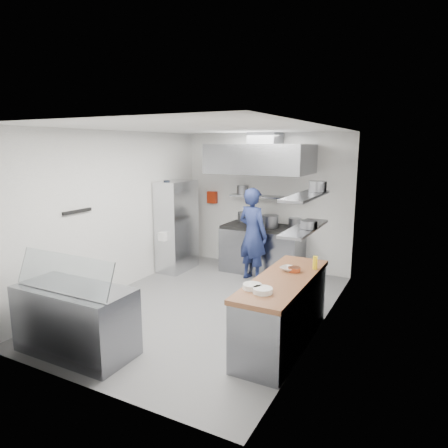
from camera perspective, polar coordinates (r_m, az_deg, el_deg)
The scene contains 35 objects.
floor at distance 6.57m, azimuth -2.46°, elevation -11.67°, with size 5.00×5.00×0.00m, color slate.
ceiling at distance 6.07m, azimuth -2.69°, elevation 13.52°, with size 5.00×5.00×0.00m, color silver.
wall_back at distance 8.40m, azimuth 5.99°, elevation 3.23°, with size 3.60×0.02×2.80m, color white.
wall_front at distance 4.25m, azimuth -19.71°, elevation -5.19°, with size 3.60×0.02×2.80m, color white.
wall_left at distance 7.22m, azimuth -15.04°, elevation 1.62°, with size 5.00×0.02×2.80m, color white.
wall_right at distance 5.51m, azimuth 13.88°, elevation -1.20°, with size 5.00×0.02×2.80m, color white.
gas_range at distance 8.18m, azimuth 5.48°, elevation -3.76°, with size 1.60×0.80×0.90m, color gray.
cooktop at distance 8.07m, azimuth 5.54°, elevation -0.47°, with size 1.57×0.78×0.06m, color black.
stock_pot_left at distance 8.51m, azimuth 2.84°, elevation 1.07°, with size 0.26×0.26×0.20m, color slate.
stock_pot_mid at distance 7.92m, azimuth 6.60°, elevation 0.39°, with size 0.32×0.32×0.24m, color slate.
stock_pot_right at distance 8.12m, azimuth 10.11°, elevation 0.27°, with size 0.26×0.26×0.16m, color slate.
over_range_shelf at distance 8.20m, azimuth 6.25°, elevation 3.88°, with size 1.60×0.30×0.04m, color gray.
shelf_pot_a at distance 8.52m, azimuth 2.67°, elevation 4.95°, with size 0.23×0.23×0.18m, color slate.
extractor_hood at distance 7.75m, azimuth 5.24°, elevation 9.27°, with size 1.90×1.15×0.55m, color gray.
hood_duct at distance 7.96m, azimuth 5.92°, elevation 12.04°, with size 0.55×0.55×0.24m, color slate.
red_firebox at distance 8.87m, azimuth -1.70°, elevation 3.84°, with size 0.22×0.10×0.26m, color #A7260D.
chef at distance 7.58m, azimuth 4.13°, elevation -1.51°, with size 0.65×0.43×1.78m, color navy.
wire_rack at distance 8.26m, azimuth -6.75°, elevation -0.27°, with size 0.50×0.90×1.85m, color silver.
rack_bin_a at distance 7.91m, azimuth -8.60°, elevation -1.74°, with size 0.15×0.18×0.16m, color white.
rack_bin_b at distance 8.22m, azimuth -6.65°, elevation 2.34°, with size 0.13×0.17×0.15m, color yellow.
rack_jar at distance 7.79m, azimuth -8.17°, elevation 5.52°, with size 0.12×0.12×0.18m, color black.
knife_strip at distance 6.56m, azimuth -20.23°, elevation 1.70°, with size 0.04×0.55×0.05m, color black.
prep_counter_base at distance 5.34m, azimuth 8.39°, elevation -12.45°, with size 0.62×2.00×0.84m, color gray.
prep_counter_top at distance 5.18m, azimuth 8.53°, elevation -7.88°, with size 0.65×2.04×0.06m, color brown.
plate_stack_a at distance 4.73m, azimuth 4.05°, elevation -8.88°, with size 0.22×0.22×0.06m, color white.
plate_stack_b at distance 4.61m, azimuth 5.54°, elevation -9.42°, with size 0.23×0.23×0.06m, color white.
copper_pan at distance 5.41m, azimuth 9.98°, elevation -6.42°, with size 0.17×0.17×0.06m, color #C46037.
squeeze_bottle at distance 5.56m, azimuth 12.89°, elevation -5.41°, with size 0.06×0.06×0.18m, color yellow.
mixing_bowl at distance 5.44m, azimuth 9.20°, elevation -6.34°, with size 0.21×0.21×0.05m, color white.
wall_shelf_lower at distance 5.24m, azimuth 11.45°, elevation -0.60°, with size 0.30×1.30×0.04m, color gray.
wall_shelf_upper at distance 5.18m, azimuth 11.63°, elevation 3.96°, with size 0.30×1.30×0.04m, color gray.
shelf_pot_c at distance 5.13m, azimuth 12.00°, elevation -0.09°, with size 0.22×0.22×0.10m, color slate.
shelf_pot_d at distance 5.53m, azimuth 13.25°, elevation 5.27°, with size 0.23×0.23×0.14m, color slate.
display_case at distance 5.40m, azimuth -20.42°, elevation -12.75°, with size 1.50×0.70×0.85m, color gray.
display_glass at distance 5.10m, azimuth -21.91°, elevation -6.51°, with size 1.47×0.02×0.45m, color silver.
Camera 1 is at (3.03, -5.25, 2.55)m, focal length 32.00 mm.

